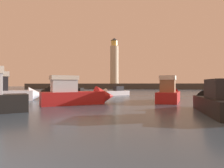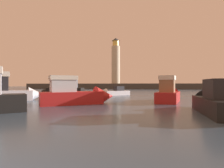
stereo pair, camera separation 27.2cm
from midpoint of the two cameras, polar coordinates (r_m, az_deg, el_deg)
ground_plane at (r=36.92m, az=4.91°, el=-2.89°), size 220.00×220.00×0.00m
breakwater at (r=71.19m, az=7.58°, el=-0.70°), size 90.34×6.06×2.10m
lighthouse at (r=72.56m, az=1.28°, el=6.93°), size 3.30×3.30×18.09m
motorboat_0 at (r=30.69m, az=-15.32°, el=-1.74°), size 7.21×2.19×2.93m
motorboat_1 at (r=17.02m, az=-9.51°, el=-3.30°), size 6.75×5.65×2.92m
motorboat_2 at (r=20.31m, az=17.87°, el=-2.99°), size 3.35×6.72×3.00m
motorboat_3 at (r=22.57m, az=-29.38°, el=-2.05°), size 6.56×5.83×3.38m
motorboat_4 at (r=13.58m, az=29.65°, el=-4.76°), size 2.12×7.06×2.46m
motorboat_5 at (r=29.20m, az=0.33°, el=-2.70°), size 5.06×5.05×1.81m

